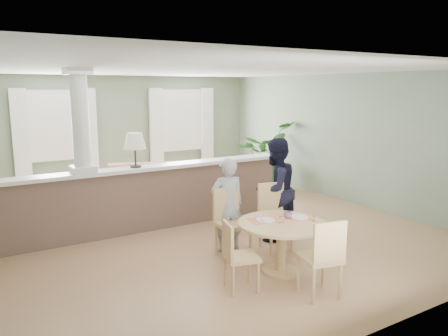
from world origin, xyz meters
TOP-DOWN VIEW (x-y plane):
  - ground at (0.00, 0.00)m, footprint 8.00×8.00m
  - room_shell at (-0.03, 0.63)m, footprint 7.02×8.02m
  - pony_wall at (-0.99, 0.20)m, footprint 5.32×0.38m
  - sofa at (0.04, 1.80)m, footprint 2.97×1.88m
  - houseplant at (2.70, 1.71)m, footprint 1.89×1.82m
  - dining_table at (-0.02, -2.37)m, footprint 1.14×1.14m
  - chair_far_boy at (-0.26, -1.49)m, footprint 0.45×0.45m
  - chair_far_man at (0.45, -1.60)m, footprint 0.51×0.51m
  - chair_near at (-0.07, -3.19)m, footprint 0.51×0.51m
  - chair_side at (-0.81, -2.50)m, footprint 0.47×0.47m
  - child_person at (-0.21, -1.32)m, footprint 0.57×0.43m
  - man_person at (0.69, -1.31)m, footprint 0.92×0.80m

SIDE VIEW (x-z plane):
  - ground at x=0.00m, z-range 0.00..0.00m
  - sofa at x=0.04m, z-range 0.00..0.81m
  - chair_side at x=-0.81m, z-range 0.04..0.89m
  - chair_near at x=-0.07m, z-range 0.05..1.00m
  - chair_far_boy at x=-0.26m, z-range 0.05..1.04m
  - chair_far_man at x=0.45m, z-range 0.05..1.04m
  - dining_table at x=-0.02m, z-range 0.16..0.94m
  - child_person at x=-0.21m, z-range 0.00..1.41m
  - pony_wall at x=-0.99m, z-range -0.64..2.06m
  - houseplant at x=2.70m, z-range 0.00..1.61m
  - man_person at x=0.69m, z-range 0.00..1.64m
  - room_shell at x=-0.03m, z-range 0.46..3.17m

